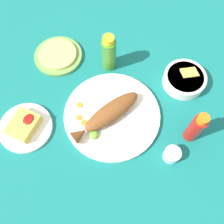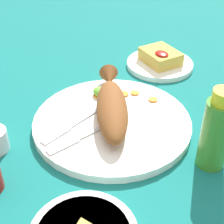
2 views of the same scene
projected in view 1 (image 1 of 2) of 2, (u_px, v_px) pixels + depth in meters
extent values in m
plane|color=#146B66|center=(112.00, 116.00, 0.92)|extent=(4.00, 4.00, 0.00)
cylinder|color=white|center=(112.00, 115.00, 0.92)|extent=(0.35, 0.35, 0.02)
ellipsoid|color=brown|center=(112.00, 111.00, 0.88)|extent=(0.24, 0.17, 0.05)
cone|color=brown|center=(80.00, 134.00, 0.85)|extent=(0.07, 0.07, 0.05)
cube|color=silver|center=(124.00, 114.00, 0.91)|extent=(0.03, 0.11, 0.00)
cube|color=silver|center=(148.00, 121.00, 0.90)|extent=(0.03, 0.07, 0.00)
cube|color=silver|center=(119.00, 127.00, 0.89)|extent=(0.05, 0.11, 0.00)
cube|color=silver|center=(145.00, 130.00, 0.88)|extent=(0.04, 0.07, 0.00)
cylinder|color=orange|center=(80.00, 105.00, 0.92)|extent=(0.02, 0.02, 0.00)
cylinder|color=orange|center=(79.00, 118.00, 0.90)|extent=(0.02, 0.02, 0.00)
cylinder|color=orange|center=(84.00, 123.00, 0.89)|extent=(0.02, 0.02, 0.00)
cylinder|color=orange|center=(95.00, 136.00, 0.87)|extent=(0.02, 0.02, 0.00)
ellipsoid|color=#6BB233|center=(94.00, 135.00, 0.87)|extent=(0.04, 0.03, 0.02)
cylinder|color=#B21914|center=(195.00, 129.00, 0.83)|extent=(0.05, 0.05, 0.13)
cylinder|color=orange|center=(203.00, 119.00, 0.76)|extent=(0.04, 0.04, 0.03)
cylinder|color=#3D8428|center=(109.00, 55.00, 0.95)|extent=(0.06, 0.06, 0.14)
cylinder|color=yellow|center=(109.00, 40.00, 0.88)|extent=(0.04, 0.04, 0.03)
cylinder|color=silver|center=(172.00, 155.00, 0.84)|extent=(0.06, 0.06, 0.05)
cylinder|color=white|center=(171.00, 156.00, 0.85)|extent=(0.05, 0.05, 0.02)
cylinder|color=white|center=(26.00, 128.00, 0.90)|extent=(0.19, 0.19, 0.01)
cube|color=gold|center=(24.00, 125.00, 0.88)|extent=(0.11, 0.09, 0.04)
ellipsoid|color=#AD140F|center=(28.00, 119.00, 0.86)|extent=(0.04, 0.03, 0.01)
cylinder|color=white|center=(184.00, 80.00, 0.96)|extent=(0.16, 0.16, 0.05)
cylinder|color=olive|center=(185.00, 78.00, 0.95)|extent=(0.14, 0.14, 0.02)
cube|color=gold|center=(188.00, 70.00, 0.95)|extent=(0.09, 0.09, 0.02)
cylinder|color=#6B9E4C|center=(58.00, 56.00, 1.03)|extent=(0.20, 0.20, 0.01)
cylinder|color=#E0C666|center=(58.00, 54.00, 1.02)|extent=(0.15, 0.15, 0.01)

